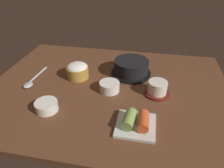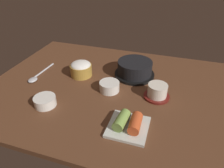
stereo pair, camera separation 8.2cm
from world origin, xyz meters
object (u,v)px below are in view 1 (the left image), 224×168
at_px(stone_pot, 131,67).
at_px(kimchi_plate, 136,122).
at_px(banchan_cup_center, 109,86).
at_px(spoon, 31,82).
at_px(tea_cup_with_saucer, 157,88).
at_px(rice_bowl, 77,70).
at_px(side_bowl_near, 46,106).

distance_m(stone_pot, kimchi_plate, 0.34).
relative_size(banchan_cup_center, spoon, 0.43).
distance_m(tea_cup_with_saucer, spoon, 0.53).
bearing_deg(rice_bowl, stone_pot, 17.34).
xyz_separation_m(kimchi_plate, spoon, (-0.47, 0.18, -0.01)).
distance_m(rice_bowl, banchan_cup_center, 0.18).
xyz_separation_m(banchan_cup_center, side_bowl_near, (-0.19, -0.16, -0.00)).
bearing_deg(spoon, banchan_cup_center, 1.34).
relative_size(stone_pot, tea_cup_with_saucer, 1.80).
bearing_deg(tea_cup_with_saucer, rice_bowl, 169.53).
bearing_deg(side_bowl_near, banchan_cup_center, 39.77).
relative_size(tea_cup_with_saucer, banchan_cup_center, 1.23).
bearing_deg(side_bowl_near, rice_bowl, 81.88).
relative_size(side_bowl_near, spoon, 0.42).
xyz_separation_m(stone_pot, side_bowl_near, (-0.26, -0.31, -0.02)).
xyz_separation_m(tea_cup_with_saucer, side_bowl_near, (-0.38, -0.17, -0.01)).
height_order(rice_bowl, tea_cup_with_saucer, rice_bowl).
bearing_deg(tea_cup_with_saucer, kimchi_plate, -108.27).
distance_m(rice_bowl, kimchi_plate, 0.39).
height_order(rice_bowl, banchan_cup_center, rice_bowl).
bearing_deg(kimchi_plate, tea_cup_with_saucer, 71.73).
height_order(banchan_cup_center, spoon, banchan_cup_center).
relative_size(rice_bowl, banchan_cup_center, 1.20).
height_order(rice_bowl, spoon, rice_bowl).
bearing_deg(stone_pot, rice_bowl, -162.66).
xyz_separation_m(stone_pot, banchan_cup_center, (-0.07, -0.15, -0.01)).
distance_m(kimchi_plate, spoon, 0.50).
xyz_separation_m(rice_bowl, kimchi_plate, (0.28, -0.26, -0.02)).
height_order(rice_bowl, side_bowl_near, rice_bowl).
xyz_separation_m(tea_cup_with_saucer, spoon, (-0.53, -0.02, -0.02)).
relative_size(stone_pot, spoon, 0.95).
distance_m(stone_pot, spoon, 0.44).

